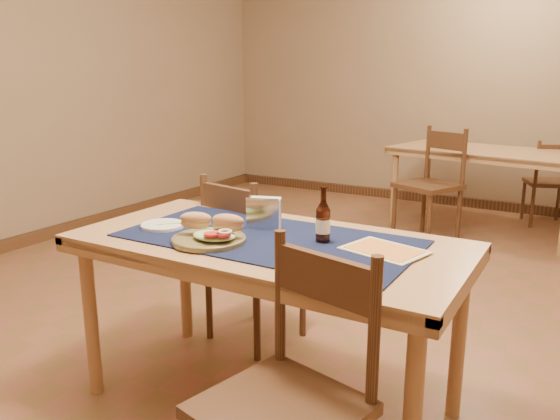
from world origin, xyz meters
The scene contains 15 objects.
room centered at (0.00, 0.00, 1.40)m, with size 6.04×7.04×2.84m.
main_table centered at (0.00, -0.80, 0.67)m, with size 1.60×0.80×0.75m.
placemat centered at (0.00, -0.80, 0.75)m, with size 1.20×0.60×0.01m, color #10173C.
baseboard centered at (0.00, 0.00, 0.05)m, with size 6.00×7.00×0.10m.
back_table centered at (0.29, 2.59, 0.67)m, with size 1.81×1.15×0.75m.
chair_main_far centered at (-0.39, -0.34, 0.47)m, with size 0.50×0.50×0.91m.
chair_main_near centered at (0.43, -1.37, 0.48)m, with size 0.51×0.51×0.92m.
chair_back_near centered at (-0.08, 2.03, 0.51)m, with size 0.60×0.60×0.97m.
chair_back_far centered at (0.77, 3.07, 0.43)m, with size 0.49×0.49×0.83m.
sandwich_plate centered at (-0.16, -0.96, 0.79)m, with size 0.30×0.30×0.11m.
side_plate centered at (-0.48, -0.89, 0.76)m, with size 0.19×0.19×0.02m.
fork centered at (-0.44, -0.86, 0.77)m, with size 0.09×0.10×0.00m.
beer_bottle centered at (0.22, -0.74, 0.84)m, with size 0.06×0.06×0.22m.
napkin_holder centered at (-0.09, -0.69, 0.82)m, with size 0.16×0.10×0.14m.
menu_card centered at (0.47, -0.73, 0.76)m, with size 0.34×0.28×0.01m.
Camera 1 is at (1.11, -2.62, 1.39)m, focal length 35.00 mm.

